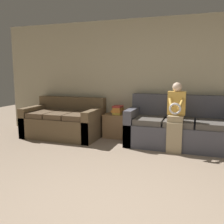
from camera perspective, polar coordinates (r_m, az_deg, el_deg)
The scene contains 7 objects.
ground_plane at distance 2.65m, azimuth 1.09°, elevation -23.39°, with size 14.00×14.00×0.00m, color gray.
wall_back at distance 5.42m, azimuth 11.91°, elevation 7.31°, with size 7.75×0.06×2.55m.
couch_main at distance 5.02m, azimuth 15.16°, elevation -3.67°, with size 2.00×0.90×0.98m.
couch_side at distance 5.69m, azimuth -10.82°, elevation -2.32°, with size 1.65×1.00×0.85m.
child_left_seated at distance 4.59m, azimuth 14.36°, elevation -0.53°, with size 0.32×0.38×1.25m.
side_shelf at distance 5.50m, azimuth 1.27°, elevation -3.10°, with size 0.59×0.42×0.51m.
book_stack at distance 5.43m, azimuth 1.33°, elevation 0.45°, with size 0.21×0.30×0.19m.
Camera 1 is at (0.69, -2.13, 1.42)m, focal length 40.00 mm.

